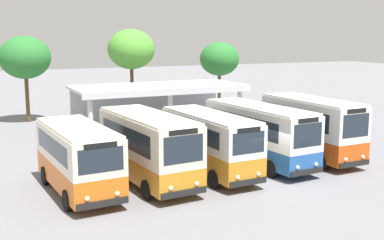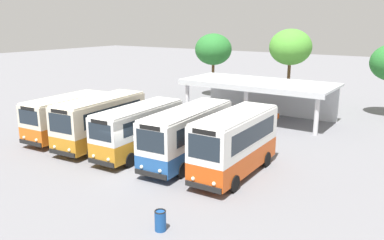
{
  "view_description": "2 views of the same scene",
  "coord_description": "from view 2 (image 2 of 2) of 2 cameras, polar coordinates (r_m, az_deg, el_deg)",
  "views": [
    {
      "loc": [
        -12.65,
        -19.39,
        7.12
      ],
      "look_at": [
        -1.09,
        5.22,
        2.41
      ],
      "focal_mm": 45.1,
      "sensor_mm": 36.0,
      "label": 1
    },
    {
      "loc": [
        15.07,
        -16.05,
        8.48
      ],
      "look_at": [
        -0.48,
        7.14,
        1.45
      ],
      "focal_mm": 36.61,
      "sensor_mm": 36.0,
      "label": 2
    }
  ],
  "objects": [
    {
      "name": "roadside_tree_west_of_canopy",
      "position": [
        45.42,
        3.13,
        10.22
      ],
      "size": [
        4.19,
        4.19,
        7.2
      ],
      "color": "brown",
      "rests_on": "ground"
    },
    {
      "name": "city_bus_fifth_blue",
      "position": [
        22.08,
        6.34,
        -3.15
      ],
      "size": [
        2.42,
        7.13,
        3.57
      ],
      "color": "black",
      "rests_on": "ground"
    },
    {
      "name": "waiting_chair_end_by_column",
      "position": [
        35.43,
        7.6,
        1.02
      ],
      "size": [
        0.45,
        0.45,
        0.86
      ],
      "color": "slate",
      "rests_on": "ground"
    },
    {
      "name": "city_bus_nearest_orange",
      "position": [
        30.38,
        -17.74,
        0.62
      ],
      "size": [
        2.74,
        6.88,
        3.13
      ],
      "color": "black",
      "rests_on": "ground"
    },
    {
      "name": "litter_bin_apron",
      "position": [
        16.85,
        -4.63,
        -14.37
      ],
      "size": [
        0.49,
        0.49,
        0.9
      ],
      "color": "#19478C",
      "rests_on": "ground"
    },
    {
      "name": "waiting_chair_fourth_seat",
      "position": [
        34.66,
        10.25,
        0.62
      ],
      "size": [
        0.45,
        0.45,
        0.86
      ],
      "color": "slate",
      "rests_on": "ground"
    },
    {
      "name": "waiting_chair_far_end_seat",
      "position": [
        34.28,
        12.15,
        0.38
      ],
      "size": [
        0.45,
        0.45,
        0.86
      ],
      "color": "slate",
      "rests_on": "ground"
    },
    {
      "name": "waiting_chair_middle_seat",
      "position": [
        34.92,
        9.36,
        0.76
      ],
      "size": [
        0.45,
        0.45,
        0.86
      ],
      "color": "slate",
      "rests_on": "ground"
    },
    {
      "name": "roadside_tree_behind_canopy",
      "position": [
        41.28,
        14.15,
        10.23
      ],
      "size": [
        4.25,
        4.25,
        7.81
      ],
      "color": "brown",
      "rests_on": "ground"
    },
    {
      "name": "waiting_chair_second_from_end",
      "position": [
        35.21,
        8.51,
        0.91
      ],
      "size": [
        0.45,
        0.45,
        0.86
      ],
      "color": "slate",
      "rests_on": "ground"
    },
    {
      "name": "ground_plane",
      "position": [
        23.6,
        -8.79,
        -7.11
      ],
      "size": [
        180.0,
        180.0,
        0.0
      ],
      "primitive_type": "plane",
      "color": "slate"
    },
    {
      "name": "terminal_canopy",
      "position": [
        35.76,
        10.03,
        4.55
      ],
      "size": [
        13.22,
        5.81,
        3.4
      ],
      "color": "silver",
      "rests_on": "ground"
    },
    {
      "name": "city_bus_fourth_amber",
      "position": [
        24.04,
        -0.59,
        -1.9
      ],
      "size": [
        2.73,
        8.14,
        3.34
      ],
      "color": "black",
      "rests_on": "ground"
    },
    {
      "name": "city_bus_second_in_row",
      "position": [
        27.87,
        -13.15,
        0.05
      ],
      "size": [
        2.91,
        7.49,
        3.42
      ],
      "color": "black",
      "rests_on": "ground"
    },
    {
      "name": "waiting_chair_fifth_seat",
      "position": [
        34.47,
        11.2,
        0.5
      ],
      "size": [
        0.45,
        0.45,
        0.86
      ],
      "color": "slate",
      "rests_on": "ground"
    },
    {
      "name": "city_bus_middle_cream",
      "position": [
        25.64,
        -7.7,
        -1.18
      ],
      "size": [
        2.48,
        7.35,
        3.2
      ],
      "color": "black",
      "rests_on": "ground"
    }
  ]
}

